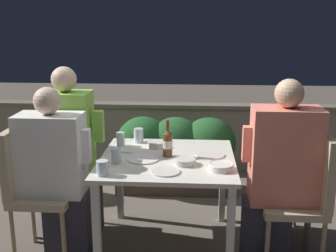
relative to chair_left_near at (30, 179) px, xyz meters
name	(u,v)px	position (x,y,z in m)	size (l,w,h in m)	color
ground_plane	(167,245)	(0.98, 0.15, -0.57)	(16.00, 16.00, 0.00)	#665B51
parapet_wall	(178,136)	(0.98, 1.85, -0.18)	(9.00, 0.18, 0.76)	gray
dining_table	(167,168)	(0.98, 0.15, 0.05)	(0.98, 0.96, 0.71)	silver
planter_hedge	(176,151)	(0.99, 1.22, -0.15)	(1.18, 0.47, 0.76)	brown
chair_left_near	(30,179)	(0.00, 0.00, 0.00)	(0.43, 0.42, 0.95)	tan
person_white_polo	(57,173)	(0.20, 0.00, 0.05)	(0.51, 0.26, 1.24)	#282833
chair_left_far	(48,165)	(0.03, 0.30, 0.00)	(0.43, 0.42, 0.95)	tan
person_green_blouse	(72,152)	(0.23, 0.30, 0.11)	(0.47, 0.26, 1.35)	#282833
chair_right_near	(308,188)	(1.96, -0.03, 0.00)	(0.43, 0.42, 0.95)	tan
person_coral_top	(279,175)	(1.75, -0.03, 0.09)	(0.51, 0.26, 1.32)	#282833
chair_right_far	(294,169)	(1.94, 0.34, 0.00)	(0.43, 0.42, 0.95)	tan
beer_bottle	(168,143)	(0.99, 0.18, 0.24)	(0.07, 0.07, 0.27)	brown
plate_0	(166,172)	(0.99, -0.15, 0.14)	(0.19, 0.19, 0.01)	silver
plate_1	(210,155)	(1.30, 0.22, 0.14)	(0.21, 0.21, 0.01)	silver
plate_2	(143,159)	(0.81, 0.09, 0.14)	(0.23, 0.23, 0.01)	white
bowl_0	(221,166)	(1.36, -0.08, 0.16)	(0.17, 0.17, 0.04)	silver
bowl_1	(157,144)	(0.88, 0.39, 0.17)	(0.14, 0.14, 0.05)	beige
bowl_2	(185,161)	(1.12, 0.01, 0.16)	(0.15, 0.15, 0.04)	beige
glass_cup_0	(139,135)	(0.72, 0.52, 0.20)	(0.08, 0.08, 0.12)	silver
glass_cup_1	(102,168)	(0.59, -0.24, 0.19)	(0.08, 0.08, 0.10)	silver
glass_cup_2	(121,139)	(0.59, 0.41, 0.19)	(0.07, 0.07, 0.11)	silver
glass_cup_3	(116,156)	(0.63, 0.00, 0.19)	(0.07, 0.07, 0.11)	silver
fork_0	(121,152)	(0.62, 0.24, 0.14)	(0.17, 0.05, 0.01)	silver
potted_plant	(34,154)	(-0.38, 1.04, -0.16)	(0.33, 0.33, 0.67)	#B2A899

